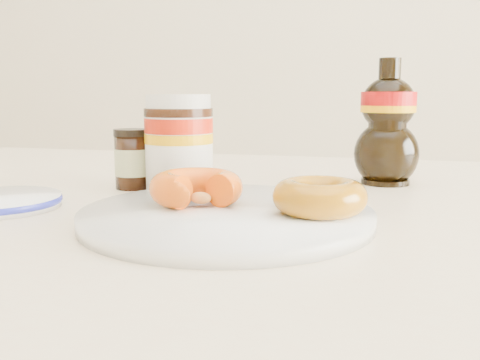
% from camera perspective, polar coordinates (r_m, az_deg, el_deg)
% --- Properties ---
extents(dining_table, '(1.40, 0.90, 0.75)m').
position_cam_1_polar(dining_table, '(0.68, -0.20, -8.73)').
color(dining_table, beige).
rests_on(dining_table, ground).
extents(plate, '(0.29, 0.29, 0.01)m').
position_cam_1_polar(plate, '(0.53, -1.44, -3.79)').
color(plate, white).
rests_on(plate, dining_table).
extents(donut_bitten, '(0.12, 0.12, 0.03)m').
position_cam_1_polar(donut_bitten, '(0.55, -4.69, -0.81)').
color(donut_bitten, '#F35A0D').
rests_on(donut_bitten, plate).
extents(donut_whole, '(0.10, 0.10, 0.03)m').
position_cam_1_polar(donut_whole, '(0.51, 8.49, -1.76)').
color(donut_whole, '#955909').
rests_on(donut_whole, plate).
extents(nutella_jar, '(0.09, 0.09, 0.12)m').
position_cam_1_polar(nutella_jar, '(0.70, -6.53, 4.36)').
color(nutella_jar, white).
rests_on(nutella_jar, dining_table).
extents(syrup_bottle, '(0.09, 0.08, 0.17)m').
position_cam_1_polar(syrup_bottle, '(0.77, 15.46, 5.98)').
color(syrup_bottle, black).
rests_on(syrup_bottle, dining_table).
extents(dark_jar, '(0.05, 0.05, 0.08)m').
position_cam_1_polar(dark_jar, '(0.73, -11.33, 2.15)').
color(dark_jar, black).
rests_on(dark_jar, dining_table).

